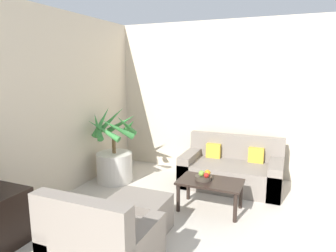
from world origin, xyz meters
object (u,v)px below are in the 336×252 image
at_px(coffee_table, 210,185).
at_px(ottoman, 140,213).
at_px(sofa_loveseat, 232,170).
at_px(apple_green, 201,173).
at_px(fruit_bowl, 203,178).
at_px(apple_red, 206,175).
at_px(armchair, 101,247).
at_px(potted_palm, 114,158).
at_px(orange_fruit, 208,173).

distance_m(coffee_table, ottoman, 1.04).
bearing_deg(sofa_loveseat, ottoman, -111.97).
bearing_deg(apple_green, coffee_table, 5.51).
relative_size(fruit_bowl, apple_red, 3.37).
xyz_separation_m(coffee_table, armchair, (-0.58, -1.65, -0.07)).
bearing_deg(armchair, potted_palm, 119.73).
relative_size(apple_green, ottoman, 0.12).
bearing_deg(apple_red, sofa_loveseat, 81.65).
bearing_deg(coffee_table, apple_red, -136.19).
xyz_separation_m(potted_palm, coffee_table, (1.75, -0.41, -0.06)).
relative_size(apple_red, apple_green, 0.86).
xyz_separation_m(coffee_table, apple_green, (-0.12, -0.01, 0.15)).
bearing_deg(potted_palm, sofa_loveseat, 16.73).
distance_m(potted_palm, orange_fruit, 1.74).
bearing_deg(apple_red, coffee_table, 43.81).
relative_size(apple_red, orange_fruit, 0.85).
bearing_deg(armchair, coffee_table, 70.79).
height_order(potted_palm, coffee_table, potted_palm).
height_order(potted_palm, orange_fruit, potted_palm).
relative_size(apple_red, ottoman, 0.10).
relative_size(potted_palm, coffee_table, 1.50).
height_order(potted_palm, armchair, potted_palm).
bearing_deg(potted_palm, apple_red, -14.73).
xyz_separation_m(sofa_loveseat, armchair, (-0.68, -2.62, 0.02)).
height_order(potted_palm, fruit_bowl, potted_palm).
relative_size(coffee_table, fruit_bowl, 3.68).
relative_size(armchair, ottoman, 1.40).
bearing_deg(apple_green, fruit_bowl, 43.58).
xyz_separation_m(potted_palm, apple_red, (1.71, -0.45, 0.09)).
bearing_deg(apple_green, sofa_loveseat, 77.11).
xyz_separation_m(sofa_loveseat, coffee_table, (-0.10, -0.97, 0.09)).
bearing_deg(orange_fruit, sofa_loveseat, 80.46).
height_order(apple_green, orange_fruit, same).
bearing_deg(fruit_bowl, sofa_loveseat, 78.10).
distance_m(fruit_bowl, ottoman, 1.01).
bearing_deg(apple_red, fruit_bowl, 135.93).
height_order(potted_palm, ottoman, potted_palm).
relative_size(sofa_loveseat, apple_red, 22.90).
distance_m(potted_palm, sofa_loveseat, 1.94).
height_order(potted_palm, sofa_loveseat, potted_palm).
bearing_deg(orange_fruit, apple_green, -141.30).
height_order(fruit_bowl, apple_green, apple_green).
distance_m(coffee_table, orange_fruit, 0.17).
height_order(coffee_table, apple_red, apple_red).
relative_size(fruit_bowl, apple_green, 2.89).
bearing_deg(apple_green, armchair, -105.54).
distance_m(fruit_bowl, orange_fruit, 0.09).
bearing_deg(coffee_table, armchair, -109.21).
bearing_deg(ottoman, potted_palm, 132.74).
distance_m(orange_fruit, ottoman, 1.07).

